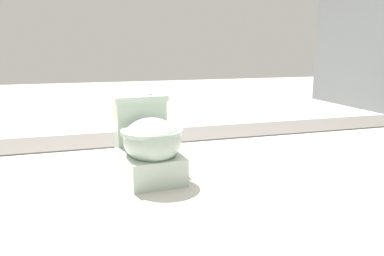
{
  "coord_description": "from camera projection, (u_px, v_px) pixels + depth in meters",
  "views": [
    {
      "loc": [
        2.27,
        -0.62,
        0.83
      ],
      "look_at": [
        -0.07,
        0.1,
        0.3
      ],
      "focal_mm": 35.0,
      "sensor_mm": 36.0,
      "label": 1
    }
  ],
  "objects": [
    {
      "name": "gravel_strip",
      "position": [
        200.0,
        133.0,
        3.65
      ],
      "size": [
        0.56,
        8.0,
        0.01
      ],
      "primitive_type": "cube",
      "color": "#605B56",
      "rests_on": "ground"
    },
    {
      "name": "ground_plane",
      "position": [
        180.0,
        175.0,
        2.48
      ],
      "size": [
        14.0,
        14.0,
        0.0
      ],
      "primitive_type": "plane",
      "color": "#B7B2A8"
    },
    {
      "name": "toilet",
      "position": [
        148.0,
        143.0,
        2.44
      ],
      "size": [
        0.66,
        0.42,
        0.52
      ],
      "rotation": [
        0.0,
        0.0,
        0.08
      ],
      "color": "#B2C6B7",
      "rests_on": "ground"
    }
  ]
}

